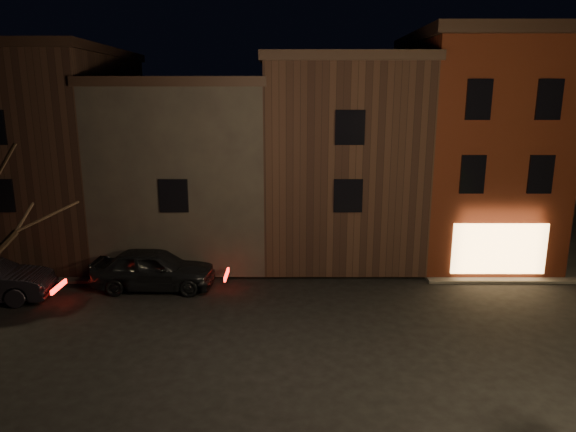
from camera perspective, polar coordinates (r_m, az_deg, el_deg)
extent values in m
plane|color=black|center=(17.35, 3.36, -13.47)|extent=(120.00, 120.00, 0.00)
cube|color=#2D2B28|center=(40.98, -27.61, 0.93)|extent=(30.00, 30.00, 0.12)
cube|color=#49190D|center=(26.65, 19.88, 6.77)|extent=(6.00, 8.00, 10.00)
cube|color=black|center=(26.63, 20.82, 18.05)|extent=(6.50, 8.50, 0.50)
cube|color=#EEB76B|center=(23.63, 22.42, -3.39)|extent=(4.00, 0.12, 2.20)
cube|color=black|center=(26.26, 5.50, 6.32)|extent=(7.00, 10.00, 9.00)
cube|color=black|center=(26.10, 5.74, 16.61)|extent=(7.30, 10.30, 0.40)
cube|color=black|center=(26.64, -10.31, 5.18)|extent=(7.50, 10.00, 8.00)
cube|color=black|center=(26.39, -10.70, 14.24)|extent=(7.80, 10.30, 0.40)
cube|color=black|center=(28.75, -24.82, 6.26)|extent=(7.00, 10.00, 9.50)
cube|color=black|center=(28.67, -25.83, 16.11)|extent=(7.30, 10.30, 0.40)
imported|color=black|center=(21.85, -14.67, -5.70)|extent=(5.05, 2.15, 1.70)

